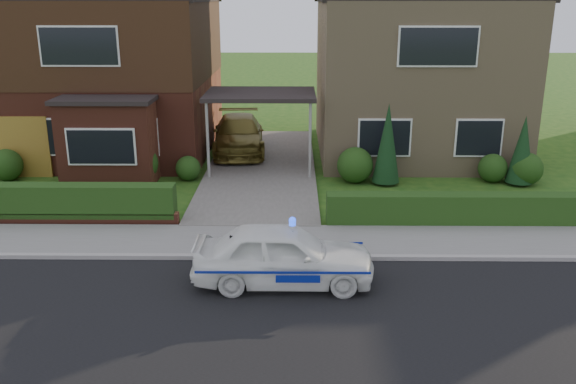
{
  "coord_description": "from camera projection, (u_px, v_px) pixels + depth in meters",
  "views": [
    {
      "loc": [
        1.18,
        -10.14,
        5.9
      ],
      "look_at": [
        1.03,
        3.5,
        1.54
      ],
      "focal_mm": 38.0,
      "sensor_mm": 36.0,
      "label": 1
    }
  ],
  "objects": [
    {
      "name": "shrub_right_far",
      "position": [
        526.0,
        169.0,
        19.97
      ],
      "size": [
        1.08,
        1.08,
        1.08
      ],
      "primitive_type": "sphere",
      "color": "#163912",
      "rests_on": "ground"
    },
    {
      "name": "potted_plant_a",
      "position": [
        16.0,
        200.0,
        17.31
      ],
      "size": [
        0.51,
        0.44,
        0.82
      ],
      "primitive_type": "imported",
      "rotation": [
        0.0,
        0.0,
        0.39
      ],
      "color": "gray",
      "rests_on": "ground"
    },
    {
      "name": "road",
      "position": [
        231.0,
        326.0,
        11.46
      ],
      "size": [
        60.0,
        6.0,
        0.02
      ],
      "primitive_type": "cube",
      "color": "black",
      "rests_on": "ground"
    },
    {
      "name": "hedge_right",
      "position": [
        464.0,
        226.0,
        16.5
      ],
      "size": [
        7.5,
        0.55,
        0.8
      ],
      "primitive_type": "cube",
      "color": "#163912",
      "rests_on": "ground"
    },
    {
      "name": "conifer_b",
      "position": [
        522.0,
        152.0,
        19.81
      ],
      "size": [
        0.9,
        0.9,
        2.2
      ],
      "primitive_type": "cone",
      "color": "black",
      "rests_on": "ground"
    },
    {
      "name": "conifer_a",
      "position": [
        387.0,
        146.0,
        19.79
      ],
      "size": [
        0.9,
        0.9,
        2.6
      ],
      "primitive_type": "cone",
      "color": "black",
      "rests_on": "ground"
    },
    {
      "name": "carport_link",
      "position": [
        261.0,
        96.0,
        21.09
      ],
      "size": [
        3.8,
        3.0,
        2.77
      ],
      "color": "black",
      "rests_on": "ground"
    },
    {
      "name": "dwarf_wall",
      "position": [
        37.0,
        219.0,
        16.52
      ],
      "size": [
        7.7,
        0.25,
        0.36
      ],
      "primitive_type": "cube",
      "color": "brown",
      "rests_on": "ground"
    },
    {
      "name": "sidewalk",
      "position": [
        247.0,
        241.0,
        15.35
      ],
      "size": [
        60.0,
        2.0,
        0.1
      ],
      "primitive_type": "cube",
      "color": "slate",
      "rests_on": "ground"
    },
    {
      "name": "shrub_right_near",
      "position": [
        355.0,
        165.0,
        20.2
      ],
      "size": [
        1.2,
        1.2,
        1.2
      ],
      "primitive_type": "sphere",
      "color": "#163912",
      "rests_on": "ground"
    },
    {
      "name": "kerb",
      "position": [
        244.0,
        257.0,
        14.35
      ],
      "size": [
        60.0,
        0.16,
        0.12
      ],
      "primitive_type": "cube",
      "color": "#9E9993",
      "rests_on": "ground"
    },
    {
      "name": "potted_plant_c",
      "position": [
        100.0,
        197.0,
        17.68
      ],
      "size": [
        0.43,
        0.43,
        0.74
      ],
      "primitive_type": "imported",
      "rotation": [
        0.0,
        0.0,
        1.61
      ],
      "color": "gray",
      "rests_on": "ground"
    },
    {
      "name": "shrub_left_mid",
      "position": [
        138.0,
        163.0,
        20.16
      ],
      "size": [
        1.32,
        1.32,
        1.32
      ],
      "primitive_type": "sphere",
      "color": "#163912",
      "rests_on": "ground"
    },
    {
      "name": "driveway_car",
      "position": [
        239.0,
        134.0,
        23.76
      ],
      "size": [
        2.33,
        4.89,
        1.38
      ],
      "primitive_type": "imported",
      "rotation": [
        0.0,
        0.0,
        0.09
      ],
      "color": "olive",
      "rests_on": "driveway"
    },
    {
      "name": "shrub_right_mid",
      "position": [
        493.0,
        168.0,
        20.29
      ],
      "size": [
        0.96,
        0.96,
        0.96
      ],
      "primitive_type": "sphere",
      "color": "#163912",
      "rests_on": "ground"
    },
    {
      "name": "shrub_left_far",
      "position": [
        6.0,
        165.0,
        20.43
      ],
      "size": [
        1.08,
        1.08,
        1.08
      ],
      "primitive_type": "sphere",
      "color": "#163912",
      "rests_on": "ground"
    },
    {
      "name": "police_car",
      "position": [
        283.0,
        255.0,
        12.98
      ],
      "size": [
        3.55,
        3.87,
        1.48
      ],
      "rotation": [
        0.0,
        0.0,
        1.57
      ],
      "color": "white",
      "rests_on": "ground"
    },
    {
      "name": "shrub_left_near",
      "position": [
        188.0,
        168.0,
        20.5
      ],
      "size": [
        0.84,
        0.84,
        0.84
      ],
      "primitive_type": "sphere",
      "color": "#163912",
      "rests_on": "ground"
    },
    {
      "name": "ground",
      "position": [
        231.0,
        326.0,
        11.46
      ],
      "size": [
        120.0,
        120.0,
        0.0
      ],
      "primitive_type": "plane",
      "color": "#1D4B14",
      "rests_on": "ground"
    },
    {
      "name": "garage_door",
      "position": [
        18.0,
        147.0,
        20.71
      ],
      "size": [
        2.2,
        0.1,
        2.1
      ],
      "primitive_type": "cube",
      "color": "brown",
      "rests_on": "ground"
    },
    {
      "name": "driveway",
      "position": [
        262.0,
        168.0,
        21.92
      ],
      "size": [
        3.8,
        12.0,
        0.12
      ],
      "primitive_type": "cube",
      "color": "#666059",
      "rests_on": "ground"
    },
    {
      "name": "potted_plant_b",
      "position": [
        153.0,
        199.0,
        17.59
      ],
      "size": [
        0.47,
        0.44,
        0.7
      ],
      "primitive_type": "imported",
      "rotation": [
        0.0,
        0.0,
        0.41
      ],
      "color": "gray",
      "rests_on": "ground"
    },
    {
      "name": "house_right",
      "position": [
        414.0,
        58.0,
        23.62
      ],
      "size": [
        7.5,
        8.06,
        7.25
      ],
      "color": "tan",
      "rests_on": "ground"
    },
    {
      "name": "hedge_left",
      "position": [
        40.0,
        223.0,
        16.71
      ],
      "size": [
        7.5,
        0.55,
        0.9
      ],
      "primitive_type": "cube",
      "color": "#163912",
      "rests_on": "ground"
    },
    {
      "name": "house_left",
      "position": [
        115.0,
        54.0,
        23.6
      ],
      "size": [
        7.5,
        9.53,
        7.25
      ],
      "color": "brown",
      "rests_on": "ground"
    }
  ]
}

